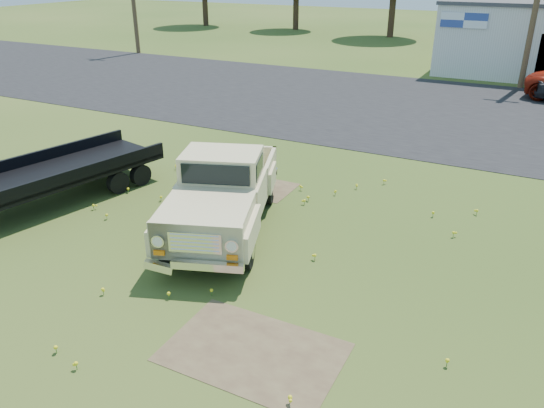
{
  "coord_description": "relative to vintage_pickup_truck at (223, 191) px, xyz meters",
  "views": [
    {
      "loc": [
        5.08,
        -9.3,
        6.13
      ],
      "look_at": [
        -0.19,
        1.0,
        0.83
      ],
      "focal_mm": 35.0,
      "sensor_mm": 36.0,
      "label": 1
    }
  ],
  "objects": [
    {
      "name": "flatbed_trailer",
      "position": [
        -5.19,
        -0.59,
        -0.12
      ],
      "size": [
        3.64,
        6.94,
        1.8
      ],
      "primitive_type": null,
      "rotation": [
        0.0,
        0.0,
        -0.23
      ],
      "color": "black",
      "rests_on": "ground"
    },
    {
      "name": "dirt_patch_a",
      "position": [
        2.9,
        -3.74,
        -1.03
      ],
      "size": [
        3.0,
        2.0,
        0.01
      ],
      "primitive_type": "cube",
      "color": "#4F3C2A",
      "rests_on": "ground"
    },
    {
      "name": "dirt_patch_b",
      "position": [
        -0.6,
        2.76,
        -1.03
      ],
      "size": [
        2.2,
        1.6,
        0.01
      ],
      "primitive_type": "cube",
      "color": "#4F3C2A",
      "rests_on": "ground"
    },
    {
      "name": "asphalt_lot",
      "position": [
        1.4,
        14.26,
        -1.03
      ],
      "size": [
        90.0,
        14.0,
        0.02
      ],
      "primitive_type": "cube",
      "color": "black",
      "rests_on": "ground"
    },
    {
      "name": "vintage_pickup_truck",
      "position": [
        0.0,
        0.0,
        0.0
      ],
      "size": [
        3.97,
        6.06,
        2.05
      ],
      "primitive_type": null,
      "rotation": [
        0.0,
        0.0,
        0.34
      ],
      "color": "tan",
      "rests_on": "ground"
    },
    {
      "name": "ground",
      "position": [
        1.4,
        -0.74,
        -1.03
      ],
      "size": [
        140.0,
        140.0,
        0.0
      ],
      "primitive_type": "plane",
      "color": "#2D4817",
      "rests_on": "ground"
    }
  ]
}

